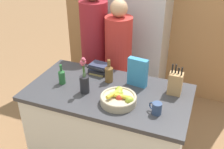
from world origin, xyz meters
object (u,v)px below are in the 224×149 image
flower_vase (84,81)px  bottle_oil (62,76)px  book_stack (99,68)px  bottle_vinegar (109,73)px  knife_block (175,83)px  cereal_box (138,72)px  person_in_blue (118,60)px  coffee_mug (156,108)px  fruit_bowl (119,98)px  refrigerator (134,34)px  person_at_sink (95,48)px

flower_vase → bottle_oil: bearing=167.8°
book_stack → bottle_vinegar: bearing=-37.0°
knife_block → flower_vase: 0.81m
knife_block → bottle_vinegar: size_ratio=1.23×
book_stack → cereal_box: bearing=-11.2°
flower_vase → book_stack: 0.39m
bottle_oil → person_in_blue: bearing=64.5°
bottle_vinegar → person_in_blue: 0.50m
knife_block → coffee_mug: 0.37m
fruit_bowl → coffee_mug: 0.33m
refrigerator → flower_vase: refrigerator is taller
cereal_box → flower_vase: bearing=-144.3°
cereal_box → bottle_vinegar: 0.28m
flower_vase → bottle_oil: flower_vase is taller
fruit_bowl → book_stack: fruit_bowl is taller
refrigerator → person_at_sink: size_ratio=1.13×
book_stack → knife_block: bearing=-7.1°
person_in_blue → fruit_bowl: bearing=-75.1°
fruit_bowl → refrigerator: bearing=102.5°
cereal_box → person_in_blue: 0.59m
fruit_bowl → coffee_mug: fruit_bowl is taller
cereal_box → bottle_oil: cereal_box is taller
knife_block → cereal_box: knife_block is taller
bottle_vinegar → person_at_sink: 0.67m
flower_vase → cereal_box: bearing=35.7°
flower_vase → coffee_mug: 0.69m
bottle_oil → book_stack: bearing=52.7°
person_at_sink → person_in_blue: 0.34m
cereal_box → knife_block: bearing=-1.9°
fruit_bowl → cereal_box: (0.06, 0.34, 0.09)m
book_stack → person_at_sink: 0.49m
refrigerator → fruit_bowl: 1.50m
cereal_box → bottle_vinegar: (-0.27, -0.03, -0.05)m
fruit_bowl → person_in_blue: size_ratio=0.20×
cereal_box → coffee_mug: cereal_box is taller
refrigerator → book_stack: refrigerator is taller
cereal_box → book_stack: 0.45m
person_at_sink → fruit_bowl: bearing=-75.9°
fruit_bowl → book_stack: size_ratio=1.46×
book_stack → person_in_blue: size_ratio=0.13×
refrigerator → bottle_vinegar: bearing=-84.6°
refrigerator → person_at_sink: bearing=-115.4°
flower_vase → bottle_vinegar: bearing=62.8°
knife_block → flower_vase: size_ratio=0.81×
book_stack → bottle_vinegar: size_ratio=0.92×
fruit_bowl → person_in_blue: bearing=110.6°
bottle_oil → person_at_sink: size_ratio=0.12×
person_at_sink → person_in_blue: person_at_sink is taller
coffee_mug → person_at_sink: person_at_sink is taller
coffee_mug → book_stack: size_ratio=0.53×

